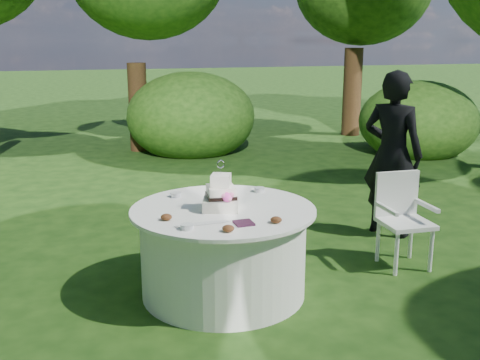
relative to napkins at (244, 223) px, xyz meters
name	(u,v)px	position (x,y,z in m)	size (l,w,h in m)	color
ground	(224,292)	(-0.02, 0.46, -0.78)	(80.00, 80.00, 0.00)	#15330D
napkins	(244,223)	(0.00, 0.00, 0.00)	(0.14, 0.14, 0.02)	#401B33
feather_plume	(204,223)	(-0.29, 0.10, 0.00)	(0.48, 0.07, 0.01)	silver
guest	(392,154)	(2.21, 1.35, 0.14)	(0.67, 0.44, 1.84)	black
table	(223,251)	(-0.02, 0.46, -0.39)	(1.56, 1.56, 0.77)	white
cake	(221,196)	(-0.05, 0.43, 0.10)	(0.37, 0.37, 0.42)	silver
chair	(402,213)	(1.81, 0.54, -0.26)	(0.50, 0.48, 0.90)	white
votives	(209,202)	(-0.10, 0.60, 0.01)	(0.99, 1.01, 0.04)	silver
petal_cups	(223,222)	(-0.15, 0.04, 0.02)	(0.88, 0.51, 0.05)	#562D16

